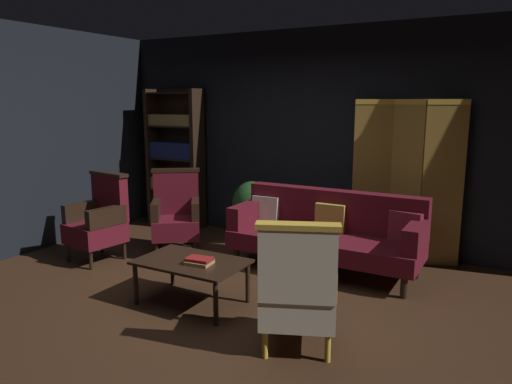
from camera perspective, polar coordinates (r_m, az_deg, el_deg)
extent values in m
plane|color=#331E11|center=(4.61, -4.98, -13.34)|extent=(10.00, 10.00, 0.00)
cube|color=black|center=(6.40, 7.25, 6.40)|extent=(7.20, 0.10, 2.80)
cube|color=black|center=(6.77, -23.81, 5.80)|extent=(0.10, 3.60, 2.80)
cube|color=olive|center=(6.00, 13.58, 1.55)|extent=(0.43, 0.21, 1.90)
cube|color=gold|center=(5.92, 13.98, 10.37)|extent=(0.44, 0.22, 0.06)
cube|color=olive|center=(5.88, 17.38, 1.18)|extent=(0.42, 0.25, 1.90)
cube|color=gold|center=(5.81, 17.90, 10.16)|extent=(0.42, 0.26, 0.06)
cube|color=olive|center=(5.80, 21.30, 0.80)|extent=(0.43, 0.22, 1.90)
cube|color=gold|center=(5.72, 21.94, 9.91)|extent=(0.43, 0.23, 0.06)
cube|color=black|center=(7.56, -12.04, 4.06)|extent=(0.06, 0.32, 2.05)
cube|color=black|center=(7.04, -6.86, 3.74)|extent=(0.06, 0.32, 2.05)
cube|color=black|center=(7.41, -8.82, 4.04)|extent=(0.90, 0.02, 2.05)
cube|color=black|center=(7.47, -9.31, -3.46)|extent=(0.86, 0.30, 0.02)
cube|color=black|center=(7.37, -9.42, 0.18)|extent=(0.86, 0.30, 0.02)
cube|color=#9E7A47|center=(7.33, -9.54, 0.96)|extent=(0.78, 0.22, 0.18)
cube|color=black|center=(7.30, -9.54, 3.91)|extent=(0.86, 0.30, 0.02)
cube|color=navy|center=(7.27, -9.67, 4.91)|extent=(0.78, 0.22, 0.24)
cube|color=black|center=(7.25, -9.66, 7.70)|extent=(0.86, 0.30, 0.02)
cube|color=#9E7A47|center=(7.23, -9.78, 8.42)|extent=(0.78, 0.22, 0.16)
cube|color=black|center=(7.24, -9.78, 11.51)|extent=(0.86, 0.30, 0.02)
cylinder|color=black|center=(5.60, -2.35, -7.67)|extent=(0.07, 0.07, 0.22)
cylinder|color=black|center=(4.94, 17.17, -10.75)|extent=(0.07, 0.07, 0.22)
cylinder|color=black|center=(6.09, 0.61, -6.11)|extent=(0.07, 0.07, 0.22)
cylinder|color=black|center=(5.49, 18.51, -8.61)|extent=(0.07, 0.07, 0.22)
cube|color=#4C0F19|center=(5.39, 8.02, -6.16)|extent=(2.10, 0.76, 0.20)
cube|color=#4C0F19|center=(5.59, 9.27, -2.09)|extent=(2.10, 0.18, 0.46)
cube|color=#4C0F19|center=(5.74, -1.08, -2.63)|extent=(0.16, 0.68, 0.26)
cube|color=#4C0F19|center=(5.08, 18.50, -5.00)|extent=(0.16, 0.68, 0.26)
cube|color=beige|center=(5.83, 1.18, -2.20)|extent=(0.34, 0.16, 0.35)
cube|color=#B79338|center=(5.51, 8.85, -3.13)|extent=(0.34, 0.12, 0.34)
cube|color=maroon|center=(5.29, 17.32, -4.08)|extent=(0.36, 0.19, 0.35)
cylinder|color=black|center=(4.71, -14.10, -10.54)|extent=(0.04, 0.04, 0.39)
cylinder|color=black|center=(4.18, -4.80, -13.04)|extent=(0.04, 0.04, 0.39)
cylinder|color=black|center=(5.08, -9.90, -8.73)|extent=(0.04, 0.04, 0.39)
cylinder|color=black|center=(4.60, -0.98, -10.70)|extent=(0.04, 0.04, 0.39)
cube|color=black|center=(4.55, -7.68, -8.23)|extent=(1.00, 0.64, 0.03)
cylinder|color=gold|center=(4.13, 8.30, -14.77)|extent=(0.04, 0.04, 0.22)
cylinder|color=gold|center=(4.14, 1.71, -14.59)|extent=(0.04, 0.04, 0.22)
cylinder|color=gold|center=(3.72, 8.52, -17.82)|extent=(0.04, 0.04, 0.22)
cylinder|color=gold|center=(3.73, 1.09, -17.62)|extent=(0.04, 0.04, 0.22)
cube|color=beige|center=(3.82, 4.96, -13.07)|extent=(0.73, 0.73, 0.24)
cube|color=beige|center=(3.46, 4.96, -8.71)|extent=(0.56, 0.33, 0.54)
cube|color=gold|center=(3.38, 5.04, -4.07)|extent=(0.60, 0.35, 0.04)
cube|color=gold|center=(3.74, 8.76, -9.92)|extent=(0.28, 0.50, 0.22)
cube|color=gold|center=(3.75, 1.30, -9.73)|extent=(0.28, 0.50, 0.22)
cylinder|color=black|center=(5.90, -11.71, -6.91)|extent=(0.04, 0.04, 0.22)
cylinder|color=black|center=(5.88, -7.21, -6.84)|extent=(0.04, 0.04, 0.22)
cylinder|color=black|center=(6.34, -11.36, -5.65)|extent=(0.04, 0.04, 0.22)
cylinder|color=black|center=(6.32, -7.18, -5.58)|extent=(0.04, 0.04, 0.22)
cube|color=#4C0F19|center=(6.04, -9.43, -4.14)|extent=(0.78, 0.78, 0.24)
cube|color=#4C0F19|center=(6.18, -9.45, -0.09)|extent=(0.52, 0.42, 0.54)
cube|color=black|center=(6.13, -9.53, 2.57)|extent=(0.56, 0.46, 0.04)
cube|color=black|center=(6.01, -11.79, -2.06)|extent=(0.37, 0.46, 0.22)
cube|color=black|center=(5.98, -7.20, -1.96)|extent=(0.37, 0.46, 0.22)
cylinder|color=black|center=(6.16, -21.41, -6.70)|extent=(0.04, 0.04, 0.22)
cylinder|color=black|center=(5.78, -19.03, -7.66)|extent=(0.04, 0.04, 0.22)
cylinder|color=black|center=(6.39, -17.87, -5.83)|extent=(0.04, 0.04, 0.22)
cylinder|color=black|center=(6.03, -15.37, -6.69)|extent=(0.04, 0.04, 0.22)
cube|color=#4C0F19|center=(6.02, -18.55, -4.62)|extent=(0.64, 0.64, 0.24)
cube|color=#4C0F19|center=(6.06, -16.97, -0.64)|extent=(0.57, 0.20, 0.54)
cube|color=black|center=(6.01, -17.13, 2.07)|extent=(0.61, 0.22, 0.04)
cube|color=black|center=(6.17, -19.93, -2.15)|extent=(0.16, 0.51, 0.22)
cube|color=black|center=(5.77, -17.35, -2.84)|extent=(0.16, 0.51, 0.22)
cylinder|color=brown|center=(6.52, -0.49, -4.70)|extent=(0.28, 0.28, 0.28)
ellipsoid|color=#193D19|center=(6.43, -0.50, -1.44)|extent=(0.53, 0.53, 0.61)
cube|color=#9E7A47|center=(4.44, -6.75, -8.31)|extent=(0.25, 0.20, 0.03)
cube|color=maroon|center=(4.43, -6.76, -7.94)|extent=(0.25, 0.18, 0.03)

